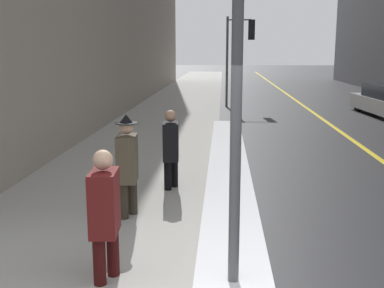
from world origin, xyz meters
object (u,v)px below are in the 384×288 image
traffic_light_near (242,42)px  pedestrian_trailing (171,146)px  pedestrian_in_glasses (105,210)px  pedestrian_in_fedora (127,162)px  lamp_post (238,23)px

traffic_light_near → pedestrian_trailing: 14.05m
traffic_light_near → pedestrian_in_glasses: size_ratio=2.65×
pedestrian_in_glasses → pedestrian_in_fedora: (-0.17, 2.18, 0.04)m
pedestrian_in_glasses → pedestrian_trailing: (0.35, 3.82, -0.02)m
traffic_light_near → pedestrian_in_fedora: traffic_light_near is taller
pedestrian_in_glasses → pedestrian_in_fedora: 2.19m
lamp_post → pedestrian_in_glasses: size_ratio=3.11×
traffic_light_near → pedestrian_in_fedora: 15.72m
pedestrian_in_glasses → traffic_light_near: bearing=168.6°
pedestrian_in_fedora → traffic_light_near: bearing=167.0°
traffic_light_near → pedestrian_in_fedora: (-2.33, -15.41, -2.08)m
traffic_light_near → pedestrian_in_glasses: 17.85m
lamp_post → pedestrian_in_glasses: (-1.47, 0.17, -2.05)m
pedestrian_in_fedora → pedestrian_trailing: bearing=158.1°
pedestrian_in_fedora → pedestrian_trailing: (0.52, 1.64, -0.06)m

